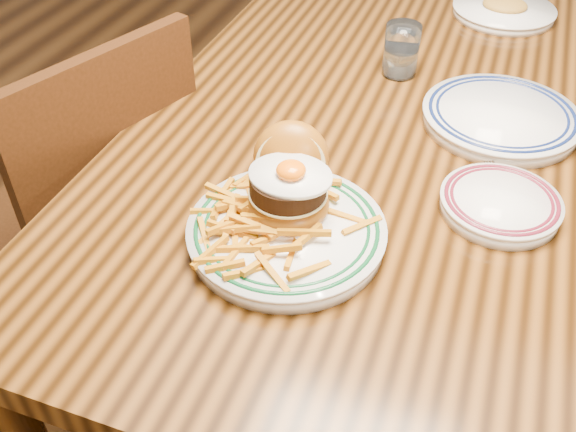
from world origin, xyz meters
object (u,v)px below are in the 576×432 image
(table, at_px, (370,141))
(main_plate, at_px, (287,213))
(side_plate, at_px, (500,203))
(chair_left, at_px, (96,211))

(table, height_order, main_plate, main_plate)
(table, distance_m, side_plate, 0.38)
(main_plate, relative_size, side_plate, 1.61)
(chair_left, xyz_separation_m, side_plate, (0.83, -0.03, 0.28))
(side_plate, bearing_deg, main_plate, -138.04)
(chair_left, xyz_separation_m, main_plate, (0.53, -0.19, 0.30))
(chair_left, height_order, main_plate, chair_left)
(table, bearing_deg, main_plate, -94.50)
(main_plate, bearing_deg, side_plate, 12.27)
(table, relative_size, side_plate, 8.03)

